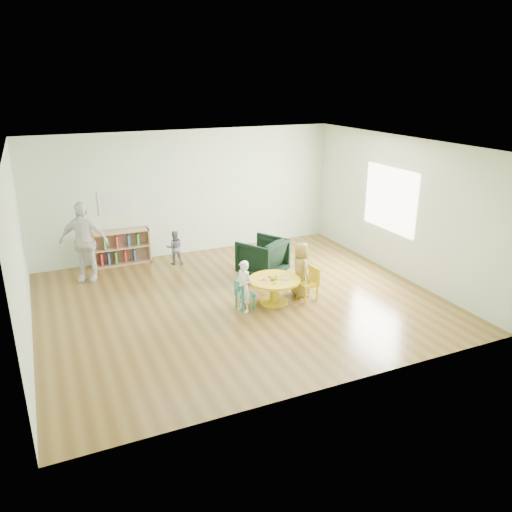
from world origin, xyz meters
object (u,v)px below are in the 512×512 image
at_px(kid_chair_right, 310,282).
at_px(child_left, 244,287).
at_px(activity_table, 274,286).
at_px(bookshelf, 121,248).
at_px(toddler, 175,247).
at_px(adult_caretaker, 84,242).
at_px(armchair, 262,257).
at_px(kid_chair_left, 243,294).
at_px(child_right, 301,269).

bearing_deg(kid_chair_right, child_left, 84.66).
xyz_separation_m(activity_table, bookshelf, (-2.16, 3.19, 0.05)).
relative_size(kid_chair_right, toddler, 0.81).
bearing_deg(adult_caretaker, toddler, 29.59).
xyz_separation_m(kid_chair_right, toddler, (-1.76, 2.80, 0.05)).
bearing_deg(bookshelf, armchair, -35.88).
height_order(kid_chair_right, child_left, child_left).
xyz_separation_m(bookshelf, adult_caretaker, (-0.80, -0.69, 0.45)).
xyz_separation_m(kid_chair_left, armchair, (1.00, 1.36, 0.10)).
bearing_deg(child_left, toddler, 166.94).
bearing_deg(toddler, kid_chair_right, 135.47).
relative_size(armchair, toddler, 1.13).
bearing_deg(bookshelf, child_left, -65.05).
xyz_separation_m(activity_table, kid_chair_right, (0.67, -0.11, 0.01)).
bearing_deg(kid_chair_left, armchair, 134.40).
bearing_deg(bookshelf, kid_chair_left, -64.25).
bearing_deg(child_right, bookshelf, 44.46).
relative_size(kid_chair_right, bookshelf, 0.51).
bearing_deg(child_right, kid_chair_left, 98.44).
bearing_deg(adult_caretaker, armchair, 4.65).
height_order(activity_table, armchair, armchair).
xyz_separation_m(activity_table, child_right, (0.58, 0.10, 0.20)).
distance_m(kid_chair_left, armchair, 1.70).
relative_size(activity_table, armchair, 1.10).
bearing_deg(toddler, bookshelf, -11.62).
bearing_deg(armchair, activity_table, 43.81).
bearing_deg(toddler, adult_caretaker, 19.13).
bearing_deg(kid_chair_right, adult_caretaker, 49.59).
xyz_separation_m(armchair, child_right, (0.20, -1.25, 0.13)).
bearing_deg(toddler, child_right, 136.20).
xyz_separation_m(activity_table, kid_chair_left, (-0.62, -0.02, -0.04)).
height_order(kid_chair_right, child_right, child_right).
bearing_deg(bookshelf, kid_chair_right, -49.33).
distance_m(armchair, child_right, 1.27).
distance_m(kid_chair_right, toddler, 3.31).
bearing_deg(adult_caretaker, activity_table, -16.47).
bearing_deg(child_right, adult_caretaker, 58.68).
distance_m(activity_table, kid_chair_right, 0.67).
bearing_deg(child_left, activity_table, 75.67).
distance_m(child_left, child_right, 1.24).
bearing_deg(armchair, child_right, 68.85).
xyz_separation_m(armchair, adult_caretaker, (-3.34, 1.16, 0.43)).
height_order(kid_chair_left, bookshelf, bookshelf).
height_order(activity_table, bookshelf, bookshelf).
bearing_deg(kid_chair_left, activity_table, 82.45).
bearing_deg(bookshelf, toddler, -24.88).
xyz_separation_m(kid_chair_right, armchair, (-0.28, 1.45, 0.06)).
relative_size(bookshelf, adult_caretaker, 0.74).
bearing_deg(kid_chair_right, child_right, 17.20).
height_order(kid_chair_right, adult_caretaker, adult_caretaker).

